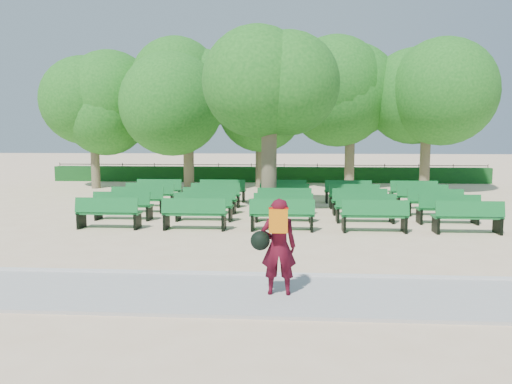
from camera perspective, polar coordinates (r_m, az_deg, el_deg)
ground at (r=16.10m, az=-0.97°, el=-3.48°), size 120.00×120.00×0.00m
paving at (r=8.94m, az=-5.07°, el=-11.51°), size 30.00×2.20×0.06m
curb at (r=10.03m, az=-4.04°, el=-9.38°), size 30.00×0.12×0.10m
hedge at (r=29.92m, az=1.31°, el=2.02°), size 26.00×0.70×0.90m
fence at (r=30.36m, az=1.34°, el=1.23°), size 26.00×0.10×1.02m
tree_line at (r=25.99m, az=0.90°, el=0.34°), size 21.80×6.80×7.04m
bench_array at (r=17.78m, az=3.14°, el=-2.22°), size 1.92×0.67×1.20m
tree_among at (r=18.02m, az=1.52°, el=10.93°), size 4.57×4.57×6.27m
person at (r=8.58m, az=2.42°, el=-6.08°), size 0.79×0.47×1.67m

